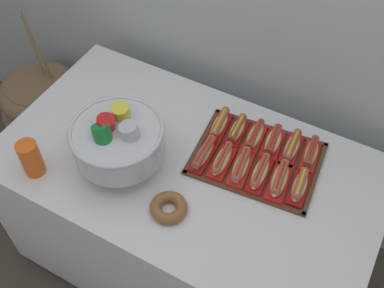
% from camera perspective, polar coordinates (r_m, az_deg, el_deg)
% --- Properties ---
extents(ground_plane, '(10.00, 10.00, 0.00)m').
position_cam_1_polar(ground_plane, '(2.48, -0.43, -13.45)').
color(ground_plane, '#4C4238').
extents(buffet_table, '(1.49, 0.84, 0.78)m').
position_cam_1_polar(buffet_table, '(2.11, -0.50, -8.51)').
color(buffet_table, silver).
rests_on(buffet_table, ground_plane).
extents(floor_vase, '(0.51, 0.51, 1.00)m').
position_cam_1_polar(floor_vase, '(2.80, -17.00, 3.02)').
color(floor_vase, brown).
rests_on(floor_vase, ground_plane).
extents(serving_tray, '(0.51, 0.40, 0.01)m').
position_cam_1_polar(serving_tray, '(1.83, 7.86, -1.81)').
color(serving_tray, '#56331E').
rests_on(serving_tray, buffet_table).
extents(hot_dog_0, '(0.06, 0.17, 0.06)m').
position_cam_1_polar(hot_dog_0, '(1.79, 1.46, -1.22)').
color(hot_dog_0, '#B21414').
rests_on(hot_dog_0, serving_tray).
extents(hot_dog_1, '(0.08, 0.17, 0.06)m').
position_cam_1_polar(hot_dog_1, '(1.77, 3.69, -2.02)').
color(hot_dog_1, red).
rests_on(hot_dog_1, serving_tray).
extents(hot_dog_2, '(0.09, 0.18, 0.06)m').
position_cam_1_polar(hot_dog_2, '(1.76, 5.97, -2.76)').
color(hot_dog_2, red).
rests_on(hot_dog_2, serving_tray).
extents(hot_dog_3, '(0.08, 0.18, 0.06)m').
position_cam_1_polar(hot_dog_3, '(1.75, 8.28, -3.51)').
color(hot_dog_3, '#B21414').
rests_on(hot_dog_3, serving_tray).
extents(hot_dog_4, '(0.09, 0.19, 0.06)m').
position_cam_1_polar(hot_dog_4, '(1.75, 10.61, -4.29)').
color(hot_dog_4, red).
rests_on(hot_dog_4, serving_tray).
extents(hot_dog_5, '(0.07, 0.16, 0.06)m').
position_cam_1_polar(hot_dog_5, '(1.74, 12.96, -5.05)').
color(hot_dog_5, '#B21414').
rests_on(hot_dog_5, serving_tray).
extents(hot_dog_6, '(0.08, 0.17, 0.06)m').
position_cam_1_polar(hot_dog_6, '(1.89, 3.37, 2.36)').
color(hot_dog_6, '#B21414').
rests_on(hot_dog_6, serving_tray).
extents(hot_dog_7, '(0.07, 0.16, 0.06)m').
position_cam_1_polar(hot_dog_7, '(1.87, 5.50, 1.68)').
color(hot_dog_7, '#B21414').
rests_on(hot_dog_7, serving_tray).
extents(hot_dog_8, '(0.07, 0.17, 0.06)m').
position_cam_1_polar(hot_dog_8, '(1.86, 7.66, 0.95)').
color(hot_dog_8, red).
rests_on(hot_dog_8, serving_tray).
extents(hot_dog_9, '(0.09, 0.16, 0.06)m').
position_cam_1_polar(hot_dog_9, '(1.85, 9.86, 0.29)').
color(hot_dog_9, red).
rests_on(hot_dog_9, serving_tray).
extents(hot_dog_10, '(0.07, 0.18, 0.06)m').
position_cam_1_polar(hot_dog_10, '(1.85, 12.05, -0.45)').
color(hot_dog_10, red).
rests_on(hot_dog_10, serving_tray).
extents(hot_dog_11, '(0.07, 0.16, 0.06)m').
position_cam_1_polar(hot_dog_11, '(1.85, 14.27, -1.13)').
color(hot_dog_11, red).
rests_on(hot_dog_11, serving_tray).
extents(punch_bowl, '(0.35, 0.35, 0.25)m').
position_cam_1_polar(punch_bowl, '(1.72, -9.02, 0.51)').
color(punch_bowl, silver).
rests_on(punch_bowl, buffet_table).
extents(cup_stack, '(0.08, 0.08, 0.15)m').
position_cam_1_polar(cup_stack, '(1.82, -19.04, -1.67)').
color(cup_stack, '#EA5B19').
rests_on(cup_stack, buffet_table).
extents(donut, '(0.13, 0.13, 0.04)m').
position_cam_1_polar(donut, '(1.67, -2.86, -7.73)').
color(donut, brown).
rests_on(donut, buffet_table).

